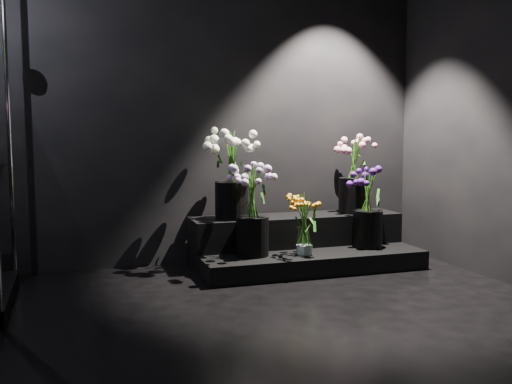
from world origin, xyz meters
name	(u,v)px	position (x,y,z in m)	size (l,w,h in m)	color
floor	(279,346)	(0.00, 0.00, 0.00)	(4.00, 4.00, 0.00)	black
wall_back	(194,95)	(0.00, 2.00, 1.40)	(4.00, 4.00, 0.00)	black
display_riser	(301,245)	(0.82, 1.64, 0.17)	(1.80, 0.80, 0.40)	black
bouquet_orange_bells	(305,222)	(0.72, 1.35, 0.41)	(0.31, 0.31, 0.50)	white
bouquet_lilac	(252,206)	(0.33, 1.45, 0.54)	(0.44, 0.44, 0.70)	black
bouquet_purple	(368,206)	(1.33, 1.45, 0.49)	(0.39, 0.39, 0.63)	black
bouquet_cream_roses	(232,169)	(0.24, 1.73, 0.80)	(0.43, 0.43, 0.70)	black
bouquet_pink_roses	(354,170)	(1.34, 1.72, 0.77)	(0.41, 0.41, 0.67)	black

